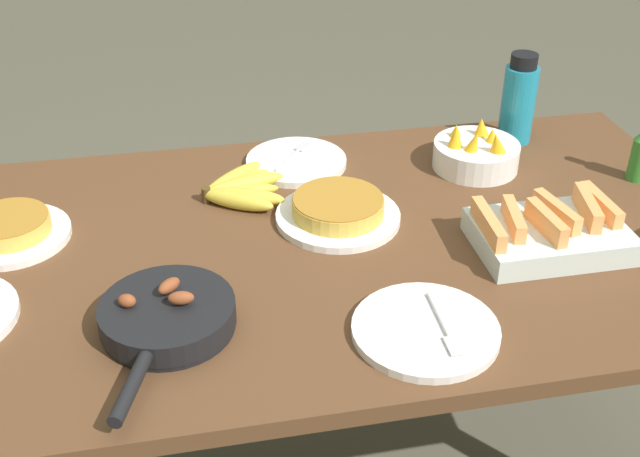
% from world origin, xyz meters
% --- Properties ---
extents(dining_table, '(1.75, 0.96, 0.76)m').
position_xyz_m(dining_table, '(0.00, 0.00, 0.67)').
color(dining_table, brown).
rests_on(dining_table, ground_plane).
extents(banana_bunch, '(0.20, 0.24, 0.04)m').
position_xyz_m(banana_bunch, '(-0.14, 0.21, 0.78)').
color(banana_bunch, gold).
rests_on(banana_bunch, dining_table).
extents(melon_tray, '(0.30, 0.20, 0.09)m').
position_xyz_m(melon_tray, '(0.45, -0.11, 0.79)').
color(melon_tray, silver).
rests_on(melon_tray, dining_table).
extents(skillet, '(0.24, 0.37, 0.08)m').
position_xyz_m(skillet, '(-0.31, -0.23, 0.78)').
color(skillet, black).
rests_on(skillet, dining_table).
extents(frittata_plate_center, '(0.27, 0.27, 0.05)m').
position_xyz_m(frittata_plate_center, '(0.05, 0.07, 0.78)').
color(frittata_plate_center, white).
rests_on(frittata_plate_center, dining_table).
extents(frittata_plate_side, '(0.24, 0.24, 0.05)m').
position_xyz_m(frittata_plate_side, '(-0.62, 0.13, 0.78)').
color(frittata_plate_side, white).
rests_on(frittata_plate_side, dining_table).
extents(empty_plate_far_left, '(0.24, 0.24, 0.02)m').
position_xyz_m(empty_plate_far_left, '(0.01, 0.34, 0.77)').
color(empty_plate_far_left, white).
rests_on(empty_plate_far_left, dining_table).
extents(empty_plate_far_right, '(0.26, 0.26, 0.02)m').
position_xyz_m(empty_plate_far_right, '(0.12, -0.32, 0.77)').
color(empty_plate_far_right, white).
rests_on(empty_plate_far_right, dining_table).
extents(fruit_bowl_mango, '(0.20, 0.20, 0.12)m').
position_xyz_m(fruit_bowl_mango, '(0.42, 0.24, 0.80)').
color(fruit_bowl_mango, white).
rests_on(fruit_bowl_mango, dining_table).
extents(water_bottle, '(0.08, 0.08, 0.23)m').
position_xyz_m(water_bottle, '(0.57, 0.36, 0.86)').
color(water_bottle, teal).
rests_on(water_bottle, dining_table).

